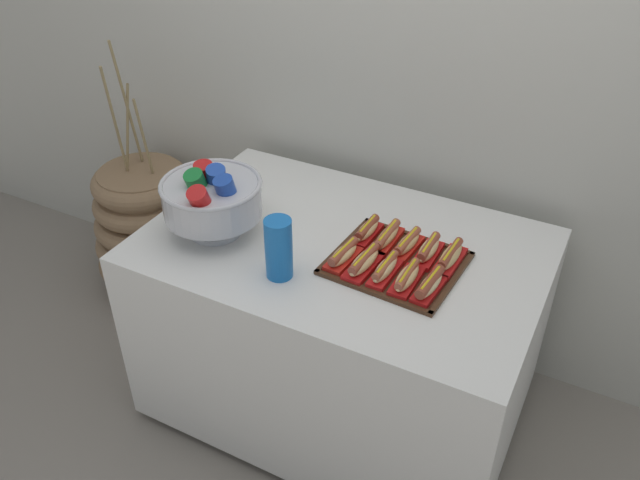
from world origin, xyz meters
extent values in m
plane|color=gray|center=(0.00, 0.00, 0.00)|extent=(10.00, 10.00, 0.00)
cube|color=beige|center=(0.00, 0.58, 1.30)|extent=(6.00, 0.10, 2.60)
cube|color=white|center=(0.00, 0.00, 0.41)|extent=(1.35, 0.90, 0.74)
cylinder|color=black|center=(-0.57, -0.34, 0.02)|extent=(0.05, 0.05, 0.04)
cylinder|color=black|center=(-0.57, 0.34, 0.02)|extent=(0.05, 0.05, 0.04)
cylinder|color=black|center=(0.57, 0.34, 0.02)|extent=(0.05, 0.05, 0.04)
cylinder|color=#896B4C|center=(-1.14, 0.26, 0.32)|extent=(0.37, 0.37, 0.64)
torus|color=#896B4C|center=(-1.14, 0.26, 0.05)|extent=(0.50, 0.50, 0.10)
torus|color=#896B4C|center=(-1.14, 0.26, 0.16)|extent=(0.53, 0.53, 0.10)
torus|color=#896B4C|center=(-1.14, 0.26, 0.27)|extent=(0.52, 0.52, 0.10)
torus|color=#896B4C|center=(-1.14, 0.26, 0.38)|extent=(0.49, 0.49, 0.10)
torus|color=#896B4C|center=(-1.14, 0.26, 0.48)|extent=(0.47, 0.47, 0.10)
torus|color=#896B4C|center=(-1.14, 0.26, 0.59)|extent=(0.44, 0.44, 0.10)
cylinder|color=#937F56|center=(-1.19, 0.31, 0.93)|extent=(0.01, 0.08, 0.58)
cylinder|color=#937F56|center=(-1.17, 0.20, 0.90)|extent=(0.05, 0.09, 0.51)
cylinder|color=#937F56|center=(-1.08, 0.26, 0.82)|extent=(0.02, 0.04, 0.36)
cylinder|color=#937F56|center=(-1.20, 0.30, 0.83)|extent=(0.05, 0.06, 0.38)
cube|color=#472B19|center=(0.20, -0.03, 0.79)|extent=(0.43, 0.38, 0.01)
cube|color=#472B19|center=(0.19, -0.20, 0.79)|extent=(0.41, 0.04, 0.01)
cube|color=#472B19|center=(0.21, 0.14, 0.79)|extent=(0.41, 0.04, 0.01)
cube|color=#472B19|center=(0.01, -0.02, 0.79)|extent=(0.04, 0.36, 0.01)
cube|color=#472B19|center=(0.40, -0.04, 0.79)|extent=(0.04, 0.36, 0.01)
cube|color=red|center=(0.05, -0.10, 0.80)|extent=(0.08, 0.16, 0.02)
ellipsoid|color=#E0BC7F|center=(0.05, -0.10, 0.82)|extent=(0.06, 0.15, 0.04)
cylinder|color=#9E4C38|center=(0.05, -0.10, 0.83)|extent=(0.04, 0.15, 0.03)
cylinder|color=yellow|center=(0.05, -0.10, 0.85)|extent=(0.02, 0.13, 0.01)
cube|color=#B21414|center=(0.12, -0.11, 0.80)|extent=(0.08, 0.19, 0.02)
ellipsoid|color=#E0BC7F|center=(0.12, -0.11, 0.82)|extent=(0.07, 0.17, 0.04)
cylinder|color=#9E4C38|center=(0.12, -0.11, 0.83)|extent=(0.04, 0.16, 0.03)
cylinder|color=yellow|center=(0.12, -0.11, 0.85)|extent=(0.02, 0.14, 0.01)
cube|color=red|center=(0.20, -0.11, 0.80)|extent=(0.06, 0.17, 0.02)
ellipsoid|color=beige|center=(0.20, -0.11, 0.82)|extent=(0.05, 0.16, 0.04)
cylinder|color=#A8563D|center=(0.20, -0.11, 0.83)|extent=(0.03, 0.15, 0.03)
cylinder|color=yellow|center=(0.20, -0.11, 0.85)|extent=(0.01, 0.13, 0.01)
cube|color=#B21414|center=(0.27, -0.12, 0.80)|extent=(0.06, 0.17, 0.02)
ellipsoid|color=#E0BC7F|center=(0.27, -0.12, 0.82)|extent=(0.05, 0.16, 0.04)
cylinder|color=#A8563D|center=(0.27, -0.12, 0.83)|extent=(0.03, 0.15, 0.03)
cylinder|color=yellow|center=(0.27, -0.12, 0.84)|extent=(0.01, 0.13, 0.01)
cube|color=#B21414|center=(0.35, -0.12, 0.80)|extent=(0.07, 0.17, 0.02)
ellipsoid|color=beige|center=(0.35, -0.12, 0.82)|extent=(0.06, 0.16, 0.04)
cylinder|color=brown|center=(0.35, -0.12, 0.83)|extent=(0.04, 0.16, 0.03)
cylinder|color=yellow|center=(0.35, -0.12, 0.85)|extent=(0.02, 0.13, 0.01)
cube|color=#B21414|center=(0.06, 0.06, 0.80)|extent=(0.06, 0.16, 0.02)
ellipsoid|color=#E0BC7F|center=(0.06, 0.06, 0.82)|extent=(0.05, 0.15, 0.04)
cylinder|color=brown|center=(0.06, 0.06, 0.83)|extent=(0.03, 0.14, 0.03)
cylinder|color=yellow|center=(0.06, 0.06, 0.84)|extent=(0.01, 0.12, 0.01)
cube|color=red|center=(0.13, 0.06, 0.80)|extent=(0.06, 0.18, 0.02)
ellipsoid|color=tan|center=(0.13, 0.06, 0.82)|extent=(0.05, 0.17, 0.04)
cylinder|color=#A8563D|center=(0.13, 0.06, 0.83)|extent=(0.03, 0.16, 0.03)
cylinder|color=yellow|center=(0.13, 0.06, 0.84)|extent=(0.01, 0.14, 0.01)
cube|color=red|center=(0.21, 0.05, 0.80)|extent=(0.07, 0.17, 0.02)
ellipsoid|color=tan|center=(0.21, 0.05, 0.82)|extent=(0.06, 0.15, 0.04)
cylinder|color=#A8563D|center=(0.21, 0.05, 0.83)|extent=(0.04, 0.15, 0.03)
cylinder|color=yellow|center=(0.21, 0.05, 0.84)|extent=(0.02, 0.13, 0.01)
cube|color=red|center=(0.28, 0.05, 0.80)|extent=(0.06, 0.16, 0.02)
ellipsoid|color=beige|center=(0.28, 0.05, 0.82)|extent=(0.05, 0.15, 0.04)
cylinder|color=#9E4C38|center=(0.28, 0.05, 0.83)|extent=(0.03, 0.14, 0.03)
cylinder|color=yellow|center=(0.28, 0.05, 0.85)|extent=(0.01, 0.12, 0.01)
cube|color=red|center=(0.36, 0.04, 0.80)|extent=(0.07, 0.18, 0.02)
ellipsoid|color=tan|center=(0.36, 0.04, 0.82)|extent=(0.06, 0.17, 0.04)
cylinder|color=brown|center=(0.36, 0.04, 0.84)|extent=(0.03, 0.16, 0.03)
cylinder|color=yellow|center=(0.36, 0.04, 0.85)|extent=(0.01, 0.13, 0.01)
cylinder|color=silver|center=(-0.43, -0.14, 0.79)|extent=(0.18, 0.18, 0.02)
cone|color=silver|center=(-0.43, -0.14, 0.83)|extent=(0.06, 0.06, 0.06)
cylinder|color=silver|center=(-0.43, -0.14, 0.92)|extent=(0.34, 0.34, 0.12)
torus|color=silver|center=(-0.43, -0.14, 0.97)|extent=(0.34, 0.34, 0.02)
cylinder|color=#1E47B2|center=(-0.35, -0.15, 0.96)|extent=(0.10, 0.12, 0.14)
cylinder|color=#1E47B2|center=(-0.42, -0.11, 0.96)|extent=(0.11, 0.11, 0.14)
cylinder|color=red|center=(-0.47, -0.11, 0.96)|extent=(0.09, 0.10, 0.13)
cylinder|color=#197A33|center=(-0.46, -0.16, 0.96)|extent=(0.07, 0.11, 0.14)
cylinder|color=red|center=(-0.39, -0.24, 0.96)|extent=(0.10, 0.13, 0.15)
cylinder|color=blue|center=(-0.10, -0.25, 0.84)|extent=(0.09, 0.09, 0.12)
cylinder|color=blue|center=(-0.10, -0.25, 0.86)|extent=(0.09, 0.09, 0.12)
cylinder|color=blue|center=(-0.10, -0.25, 0.89)|extent=(0.09, 0.09, 0.12)
cylinder|color=blue|center=(-0.10, -0.25, 0.91)|extent=(0.09, 0.09, 0.12)
cylinder|color=blue|center=(-0.10, -0.25, 0.93)|extent=(0.09, 0.09, 0.12)
camera|label=1|loc=(0.77, -1.64, 2.06)|focal=36.74mm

